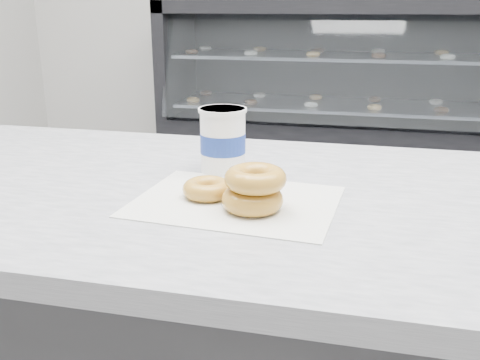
% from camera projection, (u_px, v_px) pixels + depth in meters
% --- Properties ---
extents(display_case, '(2.40, 0.74, 1.25)m').
position_uv_depth(display_case, '(343.00, 118.00, 3.61)').
color(display_case, black).
rests_on(display_case, ground).
extents(wax_paper, '(0.36, 0.29, 0.00)m').
position_uv_depth(wax_paper, '(236.00, 201.00, 0.92)').
color(wax_paper, silver).
rests_on(wax_paper, counter).
extents(donut_single, '(0.11, 0.11, 0.03)m').
position_uv_depth(donut_single, '(207.00, 189.00, 0.93)').
color(donut_single, '#C28535').
rests_on(donut_single, wax_paper).
extents(donut_stack, '(0.11, 0.11, 0.07)m').
position_uv_depth(donut_stack, '(254.00, 189.00, 0.87)').
color(donut_stack, '#C28535').
rests_on(donut_stack, wax_paper).
extents(coffee_cup, '(0.12, 0.12, 0.13)m').
position_uv_depth(coffee_cup, '(223.00, 139.00, 1.07)').
color(coffee_cup, white).
rests_on(coffee_cup, counter).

